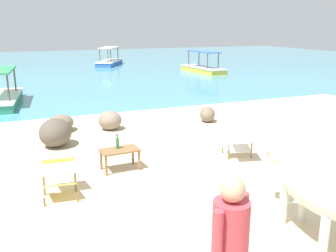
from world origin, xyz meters
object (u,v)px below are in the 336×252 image
object	(u,v)px
bottle	(117,143)
boat_blue	(109,61)
low_bench_table	(120,153)
boat_green	(2,97)
cow	(313,185)
boat_yellow	(203,68)
deck_chair_far	(240,141)
deck_chair_near	(59,174)
person_standing	(230,249)

from	to	relation	value
bottle	boat_blue	distance (m)	20.70
low_bench_table	boat_green	distance (m)	8.35
low_bench_table	boat_blue	distance (m)	20.76
cow	boat_green	world-z (taller)	boat_green
boat_yellow	deck_chair_far	bearing A→B (deg)	-29.85
low_bench_table	boat_yellow	xyz separation A→B (m)	(9.06, 13.91, -0.11)
cow	low_bench_table	size ratio (longest dim) A/B	2.63
deck_chair_near	boat_blue	xyz separation A→B (m)	(5.96, 20.95, -0.13)
cow	person_standing	size ratio (longest dim) A/B	1.27
person_standing	low_bench_table	bearing A→B (deg)	-31.02
cow	deck_chair_near	xyz separation A→B (m)	(-3.02, 2.63, -0.38)
deck_chair_far	person_standing	world-z (taller)	person_standing
boat_green	person_standing	bearing A→B (deg)	-164.17
deck_chair_near	boat_blue	size ratio (longest dim) A/B	0.21
boat_yellow	boat_blue	bearing A→B (deg)	-150.74
cow	person_standing	world-z (taller)	person_standing
cow	deck_chair_far	bearing A→B (deg)	-8.90
deck_chair_near	person_standing	size ratio (longest dim) A/B	0.50
cow	boat_green	xyz separation A→B (m)	(-4.06, 11.40, -0.51)
low_bench_table	person_standing	bearing A→B (deg)	-96.16
bottle	boat_green	xyz separation A→B (m)	(-2.28, 7.96, -0.30)
low_bench_table	boat_yellow	size ratio (longest dim) A/B	0.21
deck_chair_near	deck_chair_far	size ratio (longest dim) A/B	0.94
bottle	boat_green	bearing A→B (deg)	105.95
person_standing	boat_green	bearing A→B (deg)	-18.80
deck_chair_near	person_standing	world-z (taller)	person_standing
deck_chair_far	boat_yellow	bearing A→B (deg)	-11.90
deck_chair_far	boat_yellow	world-z (taller)	boat_yellow
bottle	deck_chair_near	xyz separation A→B (m)	(-1.23, -0.80, -0.17)
boat_yellow	person_standing	bearing A→B (deg)	-32.16
low_bench_table	person_standing	xyz separation A→B (m)	(-0.22, -4.47, 0.59)
bottle	person_standing	world-z (taller)	person_standing
low_bench_table	deck_chair_near	bearing A→B (deg)	-153.13
bottle	boat_green	size ratio (longest dim) A/B	0.08
boat_blue	cow	bearing A→B (deg)	21.24
low_bench_table	person_standing	size ratio (longest dim) A/B	0.48
person_standing	boat_yellow	distance (m)	20.60
cow	low_bench_table	world-z (taller)	cow
bottle	boat_blue	bearing A→B (deg)	76.81
person_standing	boat_yellow	xyz separation A→B (m)	(9.28, 18.38, -0.70)
deck_chair_far	person_standing	size ratio (longest dim) A/B	0.53
cow	boat_blue	world-z (taller)	boat_blue
cow	low_bench_table	xyz separation A→B (m)	(-1.76, 3.36, -0.40)
deck_chair_far	person_standing	distance (m)	5.04
cow	bottle	distance (m)	3.88
deck_chair_far	low_bench_table	bearing A→B (deg)	95.48
cow	low_bench_table	distance (m)	3.82
boat_yellow	boat_blue	xyz separation A→B (m)	(-4.36, 6.31, 0.00)
low_bench_table	deck_chair_near	xyz separation A→B (m)	(-1.26, -0.73, 0.02)
deck_chair_near	boat_yellow	distance (m)	17.91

